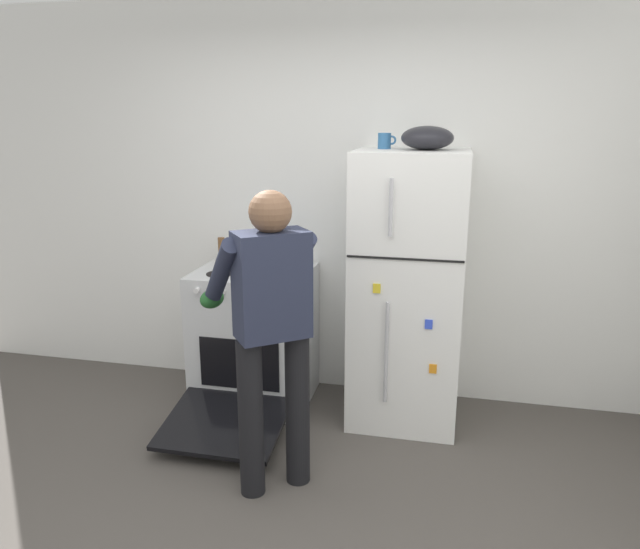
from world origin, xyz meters
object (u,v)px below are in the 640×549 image
Objects in this scene: coffee_mug at (385,141)px; mixing_bowl at (427,138)px; refrigerator at (408,289)px; pepper_mill at (222,249)px; red_pot at (274,263)px; stove_range at (254,338)px; person_cook at (270,316)px.

mixing_bowl is (0.26, -0.05, 0.02)m from coffee_mug.
refrigerator is 5.60× the size of mixing_bowl.
pepper_mill is 1.63m from mixing_bowl.
red_pot is 1.25m from mixing_bowl.
stove_range is 0.77× the size of person_cook.
coffee_mug reaches higher than refrigerator.
refrigerator is 0.88m from red_pot.
pepper_mill reaches higher than red_pot.
refrigerator is at bearing 0.99° from stove_range.
refrigerator is at bearing -179.78° from mixing_bowl.
red_pot is (0.16, -0.03, 0.54)m from stove_range.
pepper_mill is at bearing 151.48° from red_pot.
person_cook is 9.78× the size of pepper_mill.
red_pot is 1.05m from coffee_mug.
red_pot is at bearing 105.72° from person_cook.
coffee_mug is at bearing 8.22° from red_pot.
refrigerator is 10.63× the size of pepper_mill.
refrigerator is 1.11m from stove_range.
stove_range is 1.12m from person_cook.
coffee_mug is at bearing 169.01° from mixing_bowl.
pepper_mill is (-0.71, 1.14, 0.06)m from person_cook.
person_cook is (-0.62, -0.94, 0.09)m from refrigerator.
coffee_mug is at bearing 4.56° from stove_range.
stove_range is at bearing 168.70° from red_pot.
red_pot is 0.52m from pepper_mill.
mixing_bowl reaches higher than red_pot.
coffee_mug is 1.39m from pepper_mill.
pepper_mill reaches higher than stove_range.
mixing_bowl is at bearing -10.99° from coffee_mug.
mixing_bowl is at bearing 53.27° from person_cook.
red_pot is at bearing -28.52° from pepper_mill.
refrigerator reaches higher than person_cook.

